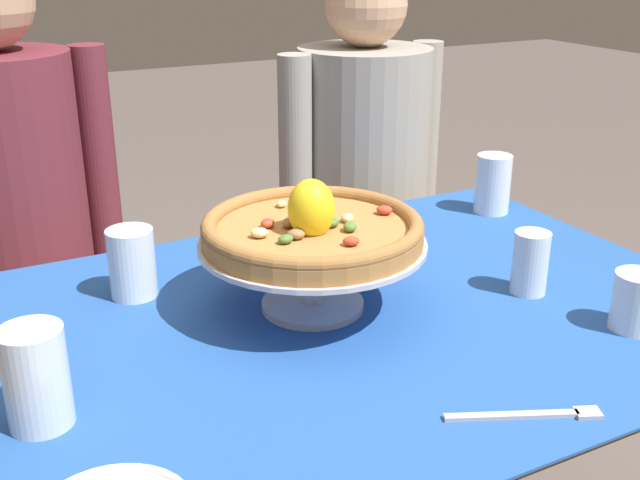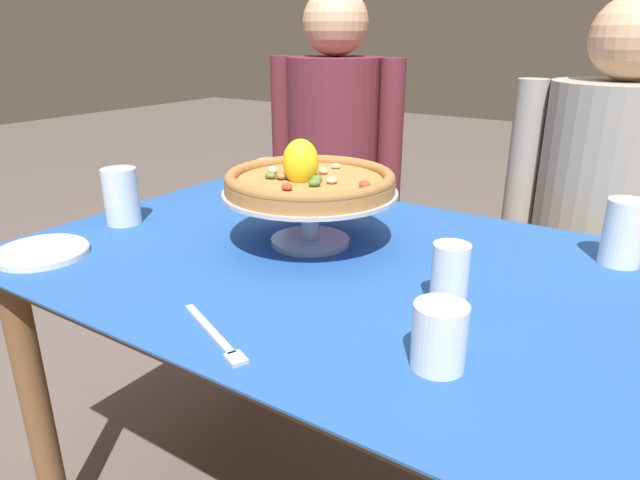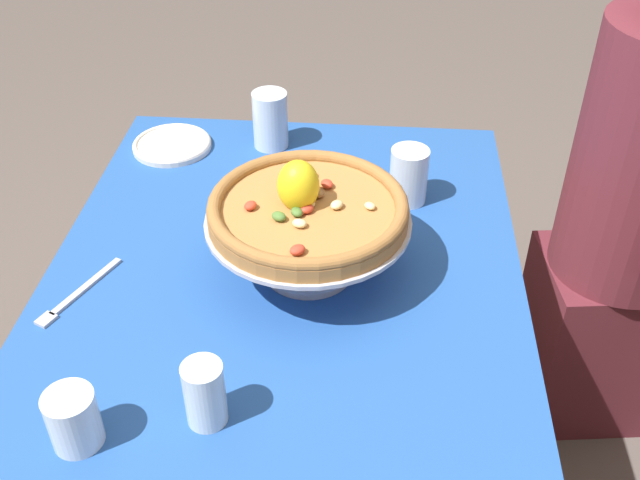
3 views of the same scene
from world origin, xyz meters
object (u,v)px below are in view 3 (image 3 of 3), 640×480
object	(u,v)px
side_plate	(172,144)
diner_left	(630,218)
dinner_fork	(76,295)
pizza_stand	(308,233)
water_glass_front_right	(74,422)
water_glass_side_right	(205,397)
water_glass_side_left	(270,123)
pizza	(307,207)
water_glass_back_left	(408,179)

from	to	relation	value
side_plate	diner_left	distance (m)	1.05
dinner_fork	diner_left	size ratio (longest dim) A/B	0.15
pizza_stand	side_plate	xyz separation A→B (m)	(-0.41, -0.35, -0.07)
water_glass_front_right	water_glass_side_right	size ratio (longest dim) A/B	0.85
water_glass_side_right	side_plate	xyz separation A→B (m)	(-0.76, -0.24, -0.04)
dinner_fork	diner_left	bearing A→B (deg)	113.75
water_glass_side_left	dinner_fork	xyz separation A→B (m)	(0.54, -0.27, -0.05)
side_plate	dinner_fork	bearing A→B (deg)	-5.07
diner_left	dinner_fork	bearing A→B (deg)	-66.25
water_glass_side_left	diner_left	bearing A→B (deg)	85.32
pizza	dinner_fork	xyz separation A→B (m)	(0.11, -0.40, -0.14)
water_glass_side_right	side_plate	bearing A→B (deg)	-162.52
water_glass_side_right	side_plate	size ratio (longest dim) A/B	0.60
dinner_fork	diner_left	world-z (taller)	diner_left
water_glass_side_right	side_plate	distance (m)	0.79
water_glass_side_right	pizza	bearing A→B (deg)	162.12
pizza_stand	water_glass_side_right	xyz separation A→B (m)	(0.35, -0.11, -0.04)
water_glass_front_right	water_glass_back_left	xyz separation A→B (m)	(-0.64, 0.47, 0.01)
side_plate	dinner_fork	world-z (taller)	side_plate
pizza_stand	water_glass_front_right	size ratio (longest dim) A/B	3.96
water_glass_front_right	water_glass_side_left	bearing A→B (deg)	169.25
water_glass_side_left	side_plate	bearing A→B (deg)	-81.94
pizza_stand	water_glass_side_right	world-z (taller)	pizza_stand
water_glass_front_right	dinner_fork	world-z (taller)	water_glass_front_right
water_glass_side_left	dinner_fork	size ratio (longest dim) A/B	0.69
water_glass_back_left	diner_left	world-z (taller)	diner_left
water_glass_side_left	pizza	bearing A→B (deg)	16.17
pizza	pizza_stand	bearing A→B (deg)	60.49
pizza_stand	water_glass_front_right	bearing A→B (deg)	-35.62
water_glass_front_right	diner_left	world-z (taller)	diner_left
water_glass_front_right	side_plate	bearing A→B (deg)	-175.49
water_glass_front_right	side_plate	xyz separation A→B (m)	(-0.81, -0.06, -0.03)
pizza	side_plate	distance (m)	0.55
water_glass_front_right	diner_left	distance (m)	1.25
water_glass_back_left	diner_left	distance (m)	0.55
water_glass_front_right	water_glass_back_left	distance (m)	0.80
pizza_stand	water_glass_back_left	xyz separation A→B (m)	(-0.24, 0.18, -0.03)
water_glass_back_left	water_glass_side_left	distance (m)	0.36
side_plate	diner_left	xyz separation A→B (m)	(0.04, 1.04, -0.12)
water_glass_back_left	dinner_fork	size ratio (longest dim) A/B	0.62
pizza_stand	diner_left	distance (m)	0.80
water_glass_side_left	side_plate	xyz separation A→B (m)	(0.03, -0.22, -0.05)
water_glass_back_left	side_plate	distance (m)	0.56
pizza_stand	pizza	size ratio (longest dim) A/B	1.04
pizza	water_glass_back_left	world-z (taller)	pizza
dinner_fork	diner_left	xyz separation A→B (m)	(-0.48, 1.08, -0.11)
pizza	diner_left	xyz separation A→B (m)	(-0.37, 0.69, -0.25)
pizza	side_plate	bearing A→B (deg)	-139.21
water_glass_side_left	water_glass_side_right	bearing A→B (deg)	1.04
water_glass_back_left	side_plate	bearing A→B (deg)	-107.21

